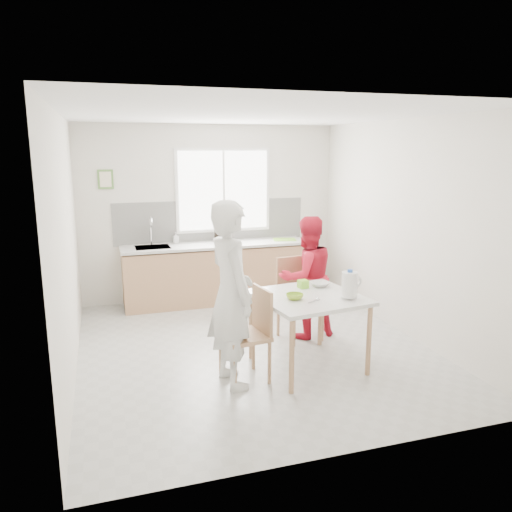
% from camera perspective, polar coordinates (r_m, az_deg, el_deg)
% --- Properties ---
extents(ground, '(4.50, 4.50, 0.00)m').
position_cam_1_polar(ground, '(6.07, -0.31, -10.43)').
color(ground, '#B7B7B2').
rests_on(ground, ground).
extents(room_shell, '(4.50, 4.50, 4.50)m').
position_cam_1_polar(room_shell, '(5.65, -0.33, 5.16)').
color(room_shell, silver).
rests_on(room_shell, ground).
extents(window, '(1.50, 0.06, 1.30)m').
position_cam_1_polar(window, '(7.84, -3.74, 7.50)').
color(window, white).
rests_on(window, room_shell).
extents(backsplash, '(3.00, 0.02, 0.65)m').
position_cam_1_polar(backsplash, '(7.86, -5.13, 4.00)').
color(backsplash, white).
rests_on(backsplash, room_shell).
extents(picture_frame, '(0.22, 0.03, 0.28)m').
position_cam_1_polar(picture_frame, '(7.61, -16.82, 8.38)').
color(picture_frame, '#5A8C3F').
rests_on(picture_frame, room_shell).
extents(kitchen_counter, '(2.84, 0.64, 1.37)m').
position_cam_1_polar(kitchen_counter, '(7.73, -4.59, -2.21)').
color(kitchen_counter, tan).
rests_on(kitchen_counter, ground).
extents(dining_table, '(1.19, 1.19, 0.81)m').
position_cam_1_polar(dining_table, '(5.37, 6.00, -5.36)').
color(dining_table, silver).
rests_on(dining_table, ground).
extents(chair_left, '(0.50, 0.50, 0.96)m').
position_cam_1_polar(chair_left, '(5.13, -0.58, -8.47)').
color(chair_left, tan).
rests_on(chair_left, ground).
extents(chair_far, '(0.53, 0.53, 1.01)m').
position_cam_1_polar(chair_far, '(6.27, 4.74, -4.34)').
color(chair_far, tan).
rests_on(chair_far, ground).
extents(person_white, '(0.54, 0.74, 1.87)m').
position_cam_1_polar(person_white, '(4.92, -2.88, -4.42)').
color(person_white, white).
rests_on(person_white, ground).
extents(person_red, '(0.82, 0.68, 1.53)m').
position_cam_1_polar(person_red, '(6.25, 5.82, -2.43)').
color(person_red, red).
rests_on(person_red, ground).
extents(bowl_green, '(0.21, 0.21, 0.06)m').
position_cam_1_polar(bowl_green, '(5.20, 4.44, -4.64)').
color(bowl_green, '#8EBD2B').
rests_on(bowl_green, dining_table).
extents(bowl_white, '(0.23, 0.23, 0.05)m').
position_cam_1_polar(bowl_white, '(5.70, 7.28, -3.23)').
color(bowl_white, silver).
rests_on(bowl_white, dining_table).
extents(milk_jug, '(0.23, 0.16, 0.29)m').
position_cam_1_polar(milk_jug, '(5.26, 10.69, -3.18)').
color(milk_jug, white).
rests_on(milk_jug, dining_table).
extents(green_box, '(0.11, 0.11, 0.09)m').
position_cam_1_polar(green_box, '(5.61, 5.40, -3.21)').
color(green_box, '#85DA32').
rests_on(green_box, dining_table).
extents(spoon, '(0.15, 0.09, 0.01)m').
position_cam_1_polar(spoon, '(5.12, 6.55, -5.15)').
color(spoon, '#A5A5AA').
rests_on(spoon, dining_table).
extents(cutting_board, '(0.40, 0.32, 0.01)m').
position_cam_1_polar(cutting_board, '(7.91, 3.28, 1.90)').
color(cutting_board, '#7ECB2E').
rests_on(cutting_board, kitchen_counter).
extents(wine_bottle_a, '(0.07, 0.07, 0.32)m').
position_cam_1_polar(wine_bottle_a, '(7.68, -4.55, 2.73)').
color(wine_bottle_a, black).
rests_on(wine_bottle_a, kitchen_counter).
extents(wine_bottle_b, '(0.07, 0.07, 0.30)m').
position_cam_1_polar(wine_bottle_b, '(7.70, -3.65, 2.70)').
color(wine_bottle_b, black).
rests_on(wine_bottle_b, kitchen_counter).
extents(jar_amber, '(0.06, 0.06, 0.16)m').
position_cam_1_polar(jar_amber, '(7.79, -3.43, 2.29)').
color(jar_amber, brown).
rests_on(jar_amber, kitchen_counter).
extents(soap_bottle, '(0.09, 0.09, 0.17)m').
position_cam_1_polar(soap_bottle, '(7.70, -9.15, 2.07)').
color(soap_bottle, '#999999').
rests_on(soap_bottle, kitchen_counter).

